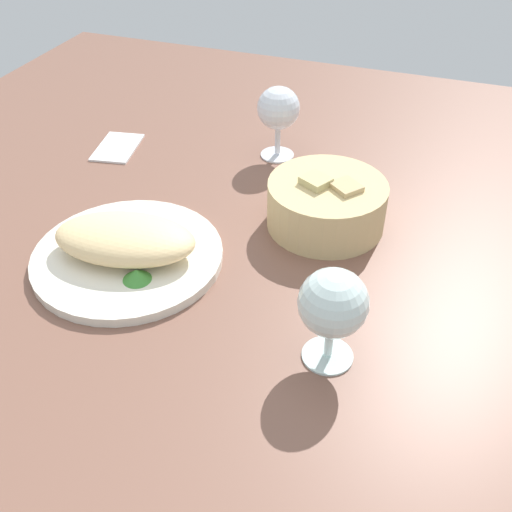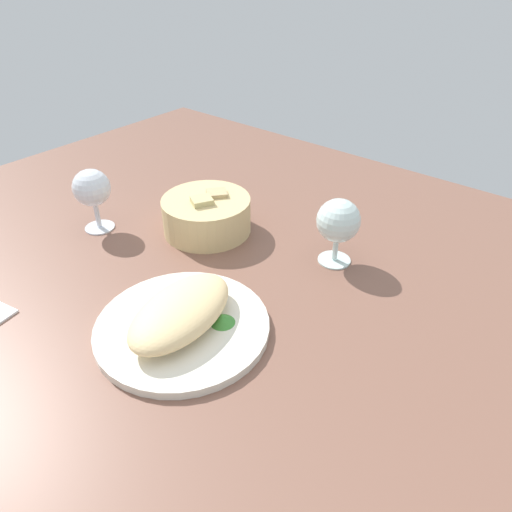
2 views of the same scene
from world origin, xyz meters
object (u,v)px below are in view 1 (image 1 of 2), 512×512
Objects in this scene: wine_glass_near at (333,306)px; folded_napkin at (117,146)px; plate at (128,256)px; bread_basket at (327,204)px; wine_glass_far at (278,111)px.

folded_napkin is (-49.60, 36.59, -7.87)cm from wine_glass_near.
folded_napkin is (-18.41, 28.56, -0.30)cm from plate.
bread_basket is at bearing 36.84° from plate.
folded_napkin is (-42.47, 10.53, -3.32)cm from bread_basket.
wine_glass_far is at bearing 73.89° from plate.
wine_glass_near is 62.13cm from folded_napkin.
wine_glass_far is 30.93cm from folded_napkin.
wine_glass_near is (7.13, -26.06, 4.54)cm from bread_basket.
plate is at bearing 165.57° from wine_glass_near.
wine_glass_far is (10.42, 36.06, 8.05)cm from plate.
folded_napkin is at bearing 143.59° from wine_glass_near.
plate is at bearing -143.16° from bread_basket.
wine_glass_near is at bearing -64.77° from wine_glass_far.
wine_glass_far reaches higher than plate.
bread_basket is 23.16cm from wine_glass_far.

